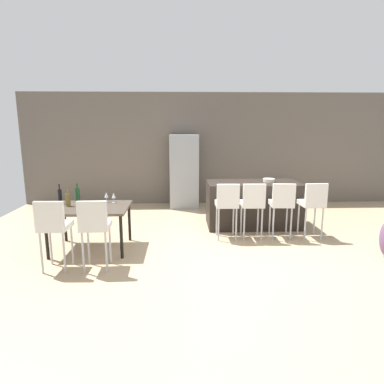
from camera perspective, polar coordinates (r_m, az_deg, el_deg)
The scene contains 19 objects.
ground_plane at distance 5.99m, azimuth 6.63°, elevation -8.74°, with size 10.00×10.00×0.00m, color tan.
back_wall at distance 8.82m, azimuth 3.75°, elevation 7.44°, with size 10.00×0.12×2.90m, color #665B51.
kitchen_island at distance 6.95m, azimuth 10.49°, elevation -2.06°, with size 1.88×0.90×0.92m, color black.
bar_chair_left at distance 5.98m, azimuth 6.10°, elevation -1.78°, with size 0.40×0.40×1.05m.
bar_chair_middle at distance 6.07m, azimuth 10.47°, elevation -1.72°, with size 0.40×0.40×1.05m.
bar_chair_right at distance 6.20m, azimuth 15.32°, elevation -1.65°, with size 0.43×0.43×1.05m.
bar_chair_far at distance 6.40m, azimuth 20.22°, elevation -1.56°, with size 0.42×0.42×1.05m.
dining_table at distance 5.73m, azimuth -17.25°, elevation -3.09°, with size 1.27×0.95×0.74m.
dining_chair_near at distance 5.04m, azimuth -22.90°, elevation -5.14°, with size 0.41×0.41×1.05m.
dining_chair_far at distance 4.87m, azimuth -16.52°, elevation -5.28°, with size 0.41×0.41×1.05m.
wine_bottle_left at distance 6.09m, azimuth -21.90°, elevation -0.65°, with size 0.06×0.06×0.34m.
wine_bottle_inner at distance 6.13m, azimuth -19.20°, elevation -0.43°, with size 0.08×0.08×0.33m.
wine_bottle_near at distance 5.85m, azimuth -20.69°, elevation -1.24°, with size 0.08×0.08×0.29m.
wine_glass_middle at distance 5.95m, azimuth -14.62°, elevation -0.52°, with size 0.07×0.07×0.17m.
wine_glass_right at distance 5.47m, azimuth -18.98°, elevation -1.82°, with size 0.07×0.07×0.17m.
wine_glass_far at distance 5.87m, azimuth -13.41°, elevation -0.63°, with size 0.07×0.07×0.17m.
refrigerator at distance 8.39m, azimuth -1.37°, elevation 3.62°, with size 0.72×0.68×1.84m, color #939699.
fruit_bowl at distance 6.96m, azimuth 13.17°, elevation 2.00°, with size 0.24×0.24×0.07m, color beige.
potted_plant at distance 8.86m, azimuth 14.82°, elevation -0.39°, with size 0.33×0.33×0.53m.
Camera 1 is at (-0.88, -5.56, 2.06)m, focal length 30.80 mm.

